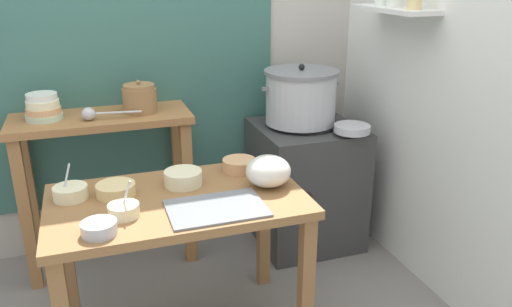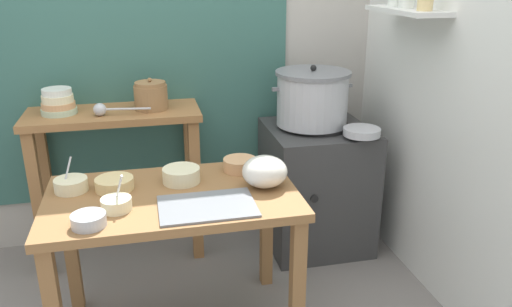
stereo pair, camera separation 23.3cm
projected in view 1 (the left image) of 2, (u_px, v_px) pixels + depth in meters
name	position (u px, v px, depth m)	size (l,w,h in m)	color
wall_back	(152.00, 32.00, 2.96)	(4.40, 0.12, 2.60)	#B2ADA3
wall_right	(439.00, 42.00, 2.56)	(0.30, 3.20, 2.60)	silver
prep_table	(178.00, 220.00, 2.24)	(1.10, 0.66, 0.72)	olive
back_shelf_table	(105.00, 153.00, 2.83)	(0.96, 0.40, 0.90)	#9E6B3D
stove_block	(305.00, 184.00, 3.18)	(0.60, 0.61, 0.78)	#383838
steamer_pot	(301.00, 97.00, 2.99)	(0.49, 0.44, 0.35)	#B7BABF
clay_pot	(140.00, 98.00, 2.80)	(0.19, 0.19, 0.18)	olive
bowl_stack_enamel	(43.00, 108.00, 2.66)	(0.19, 0.19, 0.14)	#B7D1AD
ladle	(91.00, 114.00, 2.66)	(0.31, 0.08, 0.07)	#B7BABF
serving_tray	(216.00, 208.00, 2.09)	(0.40, 0.28, 0.01)	slate
plastic_bag	(268.00, 171.00, 2.29)	(0.21, 0.20, 0.14)	silver
wide_pan	(352.00, 129.00, 2.86)	(0.21, 0.21, 0.04)	#B7BABF
prep_bowl_0	(70.00, 192.00, 2.17)	(0.15, 0.15, 0.15)	beige
prep_bowl_1	(116.00, 189.00, 2.21)	(0.17, 0.17, 0.05)	#E5C684
prep_bowl_2	(183.00, 177.00, 2.31)	(0.17, 0.17, 0.07)	beige
prep_bowl_3	(99.00, 228.00, 1.89)	(0.13, 0.13, 0.05)	#B7BABF
prep_bowl_4	(239.00, 165.00, 2.47)	(0.16, 0.16, 0.06)	tan
prep_bowl_5	(124.00, 210.00, 2.02)	(0.12, 0.12, 0.16)	beige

